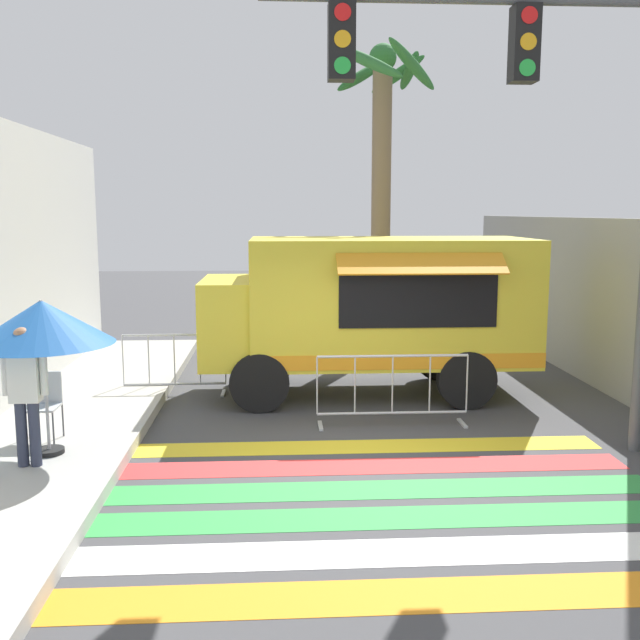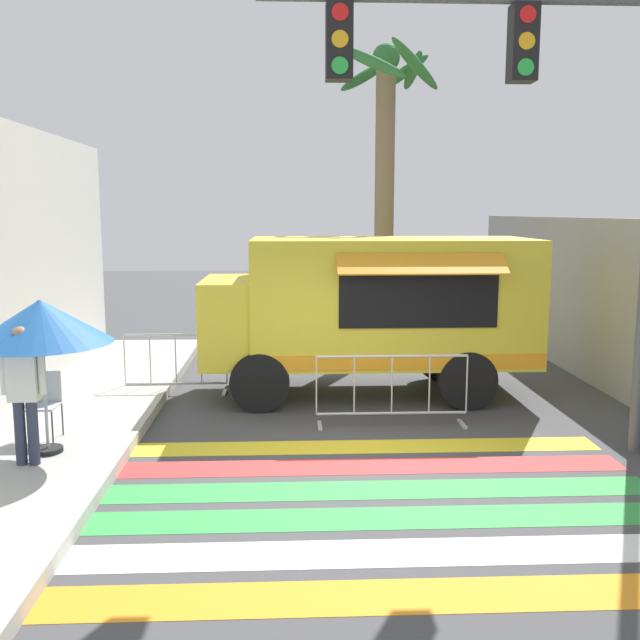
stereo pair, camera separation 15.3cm
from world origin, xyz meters
name	(u,v)px [view 1 (the left image)]	position (x,y,z in m)	size (l,w,h in m)	color
ground_plane	(369,462)	(0.00, 0.00, 0.00)	(60.00, 60.00, 0.00)	#424244
concrete_wall_right	(621,309)	(4.67, 3.00, 1.52)	(0.20, 16.00, 3.05)	gray
crosswalk_painted	(384,503)	(0.00, -1.30, 0.00)	(6.40, 4.36, 0.01)	orange
food_truck	(365,305)	(0.34, 3.40, 1.57)	(5.55, 2.65, 2.71)	yellow
traffic_signal_pole	(527,109)	(1.94, 0.25, 4.41)	(5.13, 0.29, 6.15)	#515456
patio_umbrella	(42,323)	(-4.01, 0.07, 1.82)	(1.73, 1.73, 1.93)	black
folding_chair	(43,400)	(-4.24, 0.65, 0.71)	(0.44, 0.44, 0.89)	#4C4C51
vendor_person	(25,388)	(-4.10, -0.36, 1.12)	(0.53, 0.22, 1.67)	#2D3347
barricade_front	(392,390)	(0.54, 1.53, 0.54)	(2.26, 0.44, 1.08)	#B7BABF
barricade_side	(174,365)	(-2.95, 3.54, 0.53)	(1.78, 0.44, 1.08)	#B7BABF
palm_tree	(381,156)	(1.16, 7.37, 4.38)	(2.40, 2.38, 6.77)	#7A664C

